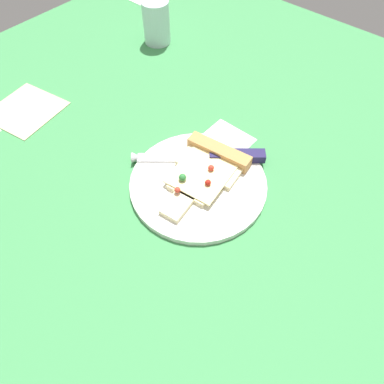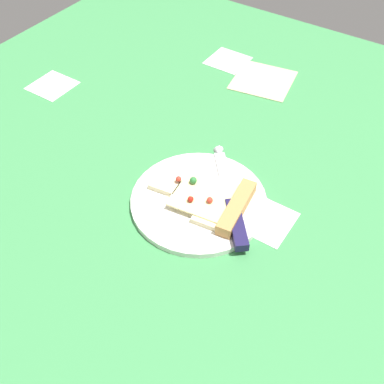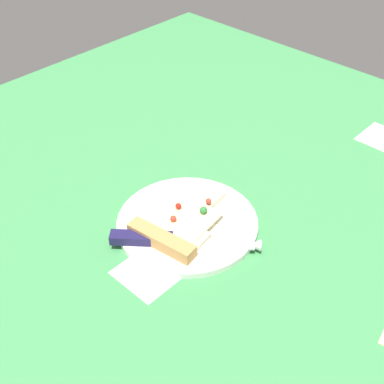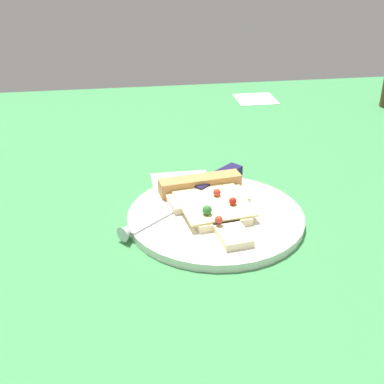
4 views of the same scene
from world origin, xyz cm
name	(u,v)px [view 3 (image 3 of 4)]	position (x,y,z in cm)	size (l,w,h in cm)	color
ground_plane	(203,230)	(0.02, -0.01, -1.50)	(138.59, 138.59, 3.00)	#3D8C4C
plate	(187,223)	(-1.61, -2.20, 0.54)	(23.69, 23.69, 1.09)	white
pizza_slice	(178,226)	(-1.25, -4.76, 1.88)	(12.39, 18.30, 2.56)	beige
knife	(170,240)	(-0.01, -7.84, 1.69)	(19.66, 17.12, 2.45)	silver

